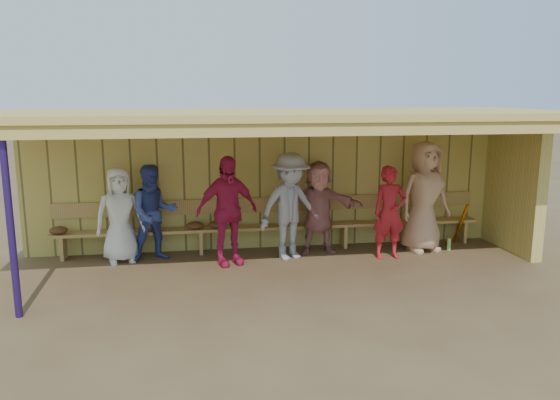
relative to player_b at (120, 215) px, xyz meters
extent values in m
plane|color=brown|center=(2.61, -0.78, -0.79)|extent=(90.00, 90.00, 0.00)
imported|color=white|center=(0.00, 0.00, 0.00)|extent=(0.88, 0.68, 1.59)
imported|color=#364896|center=(0.55, 0.00, 0.01)|extent=(0.91, 0.78, 1.62)
imported|color=#C11E4B|center=(1.74, -0.42, 0.10)|extent=(1.14, 0.77, 1.79)
imported|color=#99969E|center=(2.80, -0.26, 0.11)|extent=(1.33, 1.07, 1.80)
imported|color=#BA6E69|center=(3.35, 0.00, 0.02)|extent=(1.53, 0.54, 1.63)
imported|color=#AB1B22|center=(4.47, -0.49, 0.00)|extent=(0.59, 0.40, 1.58)
imported|color=tan|center=(5.21, -0.17, 0.18)|extent=(1.07, 0.82, 1.96)
cube|color=tan|center=(2.61, 0.57, 0.41)|extent=(8.60, 0.20, 2.40)
cube|color=tan|center=(6.81, -0.33, 0.41)|extent=(0.20, 1.62, 2.40)
cube|color=tan|center=(2.61, -0.78, 1.66)|extent=(8.80, 3.20, 0.10)
cube|color=tan|center=(2.61, -2.28, 1.53)|extent=(8.80, 0.10, 0.18)
cube|color=tan|center=(-1.19, -0.78, 1.52)|extent=(0.08, 3.00, 0.16)
cube|color=tan|center=(-0.24, -0.78, 1.52)|extent=(0.08, 3.00, 0.16)
cube|color=tan|center=(0.71, -0.78, 1.52)|extent=(0.08, 3.00, 0.16)
cube|color=tan|center=(1.66, -0.78, 1.52)|extent=(0.08, 3.00, 0.16)
cube|color=tan|center=(2.61, -0.78, 1.52)|extent=(0.08, 3.00, 0.16)
cube|color=tan|center=(3.56, -0.78, 1.52)|extent=(0.08, 3.00, 0.16)
cube|color=tan|center=(4.51, -0.78, 1.52)|extent=(0.08, 3.00, 0.16)
cube|color=tan|center=(5.46, -0.78, 1.52)|extent=(0.08, 3.00, 0.16)
cube|color=tan|center=(6.41, -0.78, 1.52)|extent=(0.08, 3.00, 0.16)
cylinder|color=navy|center=(-0.99, -2.18, 0.41)|extent=(0.09, 0.09, 2.40)
cube|color=tan|center=(2.61, 0.28, -0.37)|extent=(7.60, 0.32, 0.05)
cube|color=tan|center=(2.61, 0.44, 0.01)|extent=(7.60, 0.04, 0.26)
cube|color=tan|center=(-0.99, 0.28, -0.59)|extent=(0.06, 0.29, 0.40)
cube|color=tan|center=(1.31, 0.28, -0.59)|extent=(0.06, 0.29, 0.40)
cube|color=tan|center=(3.90, 0.28, -0.59)|extent=(0.06, 0.29, 0.40)
cube|color=tan|center=(6.21, 0.28, -0.59)|extent=(0.06, 0.29, 0.40)
cylinder|color=orange|center=(6.06, 0.08, -0.39)|extent=(0.13, 0.41, 0.80)
sphere|color=orange|center=(5.82, 0.08, -0.75)|extent=(0.08, 0.08, 0.08)
ellipsoid|color=#593319|center=(-1.04, 0.23, -0.28)|extent=(0.30, 0.24, 0.14)
ellipsoid|color=#593319|center=(1.61, 0.23, -0.28)|extent=(0.30, 0.24, 0.14)
ellipsoid|color=#593319|center=(1.22, 0.23, -0.28)|extent=(0.30, 0.24, 0.14)
cylinder|color=#9BC663|center=(2.87, 0.33, -0.23)|extent=(0.07, 0.07, 0.22)
cylinder|color=orange|center=(5.60, 0.33, -0.23)|extent=(0.07, 0.07, 0.22)
cylinder|color=#8CCC66|center=(5.70, -0.22, -0.68)|extent=(0.07, 0.07, 0.22)
camera|label=1|loc=(1.25, -9.06, 1.97)|focal=35.00mm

